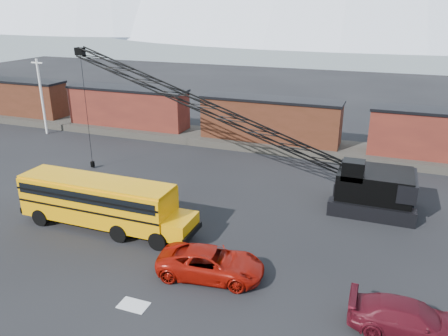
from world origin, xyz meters
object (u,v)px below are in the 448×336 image
object	(u,v)px
school_bus	(102,202)
maroon_suv	(410,319)
red_pickup	(211,263)
crawler_crane	(231,119)

from	to	relation	value
school_bus	maroon_suv	world-z (taller)	school_bus
school_bus	red_pickup	distance (m)	8.71
red_pickup	maroon_suv	size ratio (longest dim) A/B	1.08
red_pickup	maroon_suv	world-z (taller)	red_pickup
red_pickup	maroon_suv	xyz separation A→B (m)	(9.47, -0.96, -0.03)
school_bus	red_pickup	xyz separation A→B (m)	(8.29, -2.49, -1.03)
school_bus	crawler_crane	xyz separation A→B (m)	(5.26, 8.86, 3.61)
maroon_suv	crawler_crane	xyz separation A→B (m)	(-12.50, 12.32, 4.66)
school_bus	maroon_suv	distance (m)	18.12
school_bus	crawler_crane	bearing A→B (deg)	59.33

